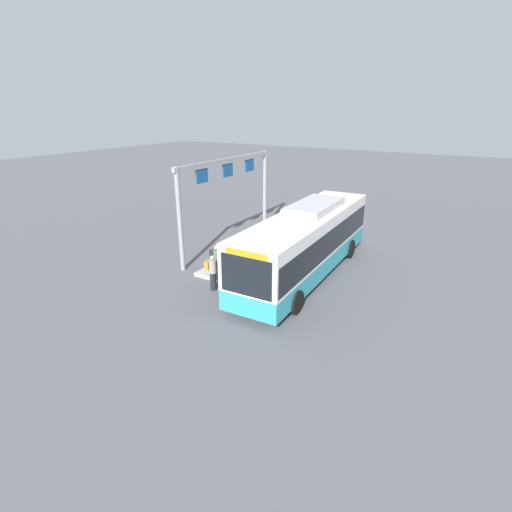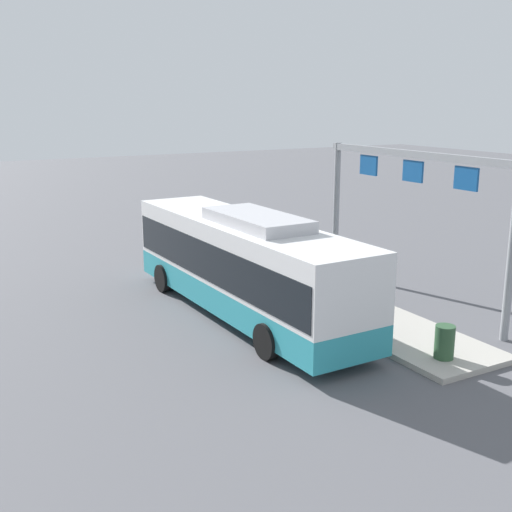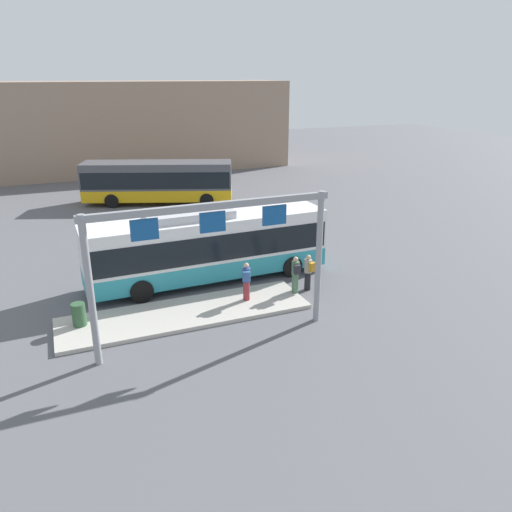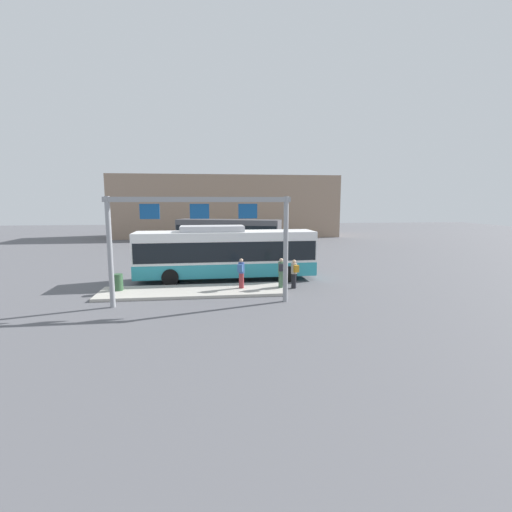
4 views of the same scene
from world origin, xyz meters
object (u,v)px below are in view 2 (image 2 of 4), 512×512
Objects in this scene: person_boarding at (262,254)px; person_waiting_near at (282,254)px; person_waiting_mid at (312,267)px; trash_bin at (444,342)px; bus_main at (243,261)px.

person_boarding is 1.00× the size of person_waiting_near.
person_waiting_mid is 6.72m from trash_bin.
person_boarding is 3.08m from person_waiting_mid.
trash_bin is at bearing 107.87° from person_waiting_mid.
bus_main reaches higher than trash_bin.
bus_main is 12.54× the size of trash_bin.
trash_bin is (-5.99, -2.78, -1.20)m from bus_main.
person_boarding is 0.94m from person_waiting_near.
bus_main is at bearing 34.82° from person_boarding.
person_waiting_near is (-0.84, -0.38, 0.16)m from person_boarding.
bus_main reaches higher than person_boarding.
person_waiting_near and person_waiting_mid have the same top height.
bus_main is at bearing 33.55° from person_waiting_mid.
person_waiting_near is at bearing -72.68° from person_waiting_mid.
person_waiting_mid reaches higher than trash_bin.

